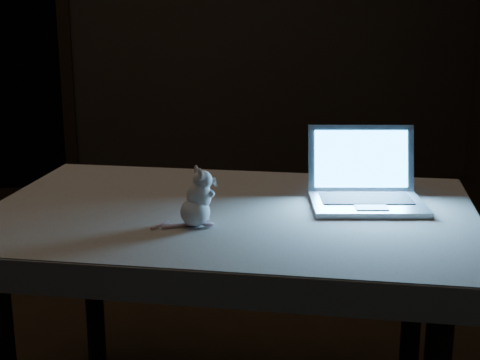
{
  "coord_description": "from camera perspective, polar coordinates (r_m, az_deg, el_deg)",
  "views": [
    {
      "loc": [
        0.07,
        -2.32,
        1.28
      ],
      "look_at": [
        0.27,
        -0.38,
        0.77
      ],
      "focal_mm": 52.0,
      "sensor_mm": 36.0,
      "label": 1
    }
  ],
  "objects": [
    {
      "name": "tablecloth",
      "position": [
        1.96,
        -0.07,
        -3.9
      ],
      "size": [
        1.47,
        1.06,
        0.08
      ],
      "primitive_type": null,
      "rotation": [
        0.0,
        0.0,
        -0.11
      ],
      "color": "#BFB0A1",
      "rests_on": "table"
    },
    {
      "name": "plush_mouse",
      "position": [
        1.82,
        -3.72,
        -1.41
      ],
      "size": [
        0.14,
        0.14,
        0.16
      ],
      "primitive_type": null,
      "rotation": [
        0.0,
        0.0,
        -0.2
      ],
      "color": "silver",
      "rests_on": "tablecloth"
    },
    {
      "name": "table",
      "position": [
        2.11,
        -0.76,
        -11.65
      ],
      "size": [
        1.46,
        1.14,
        0.69
      ],
      "primitive_type": null,
      "rotation": [
        0.0,
        0.0,
        -0.26
      ],
      "color": "black",
      "rests_on": "floor"
    },
    {
      "name": "floor",
      "position": [
        2.65,
        -6.86,
        -14.27
      ],
      "size": [
        5.0,
        5.0,
        0.0
      ],
      "primitive_type": "plane",
      "color": "black",
      "rests_on": "ground"
    },
    {
      "name": "laptop",
      "position": [
        2.0,
        10.55,
        0.77
      ],
      "size": [
        0.35,
        0.31,
        0.22
      ],
      "primitive_type": null,
      "rotation": [
        0.0,
        0.0,
        -0.11
      ],
      "color": "#ADACB2",
      "rests_on": "tablecloth"
    }
  ]
}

